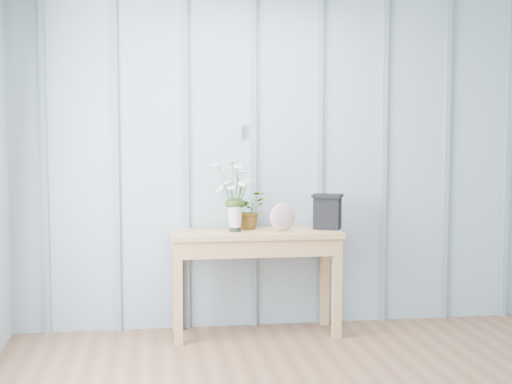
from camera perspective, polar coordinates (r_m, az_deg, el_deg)
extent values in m
cube|color=#94AAB7|center=(5.32, 2.46, 2.65)|extent=(4.00, 0.01, 2.50)
cube|color=#B4B4B9|center=(5.25, -0.99, 4.82)|extent=(0.03, 0.01, 0.10)
cube|color=gray|center=(5.27, -16.58, 2.45)|extent=(0.04, 0.03, 2.50)
cube|color=gray|center=(5.22, -11.14, 2.54)|extent=(0.04, 0.03, 2.50)
cube|color=gray|center=(5.22, -5.65, 2.60)|extent=(0.04, 0.03, 2.50)
cube|color=gray|center=(5.27, -0.20, 2.64)|extent=(0.04, 0.03, 2.50)
cube|color=gray|center=(5.36, 5.11, 2.66)|extent=(0.04, 0.03, 2.50)
cube|color=gray|center=(5.50, 10.19, 2.65)|extent=(0.04, 0.03, 2.50)
cube|color=gray|center=(5.67, 14.99, 2.62)|extent=(0.04, 0.03, 2.50)
cube|color=gray|center=(5.89, 19.47, 2.58)|extent=(0.04, 0.03, 2.50)
cube|color=#AF8451|center=(5.07, -0.08, -3.34)|extent=(1.20, 0.45, 0.04)
cube|color=#AF8451|center=(5.08, -0.08, -4.23)|extent=(1.13, 0.42, 0.12)
cube|color=#AF8451|center=(4.91, -6.26, -8.07)|extent=(0.06, 0.06, 0.71)
cube|color=#AF8451|center=(5.07, 6.49, -7.67)|extent=(0.06, 0.06, 0.71)
cube|color=#AF8451|center=(5.26, -6.40, -7.21)|extent=(0.06, 0.06, 0.71)
cube|color=#AF8451|center=(5.41, 5.51, -6.88)|extent=(0.06, 0.06, 0.71)
cylinder|color=black|center=(5.03, -1.68, -2.87)|extent=(0.08, 0.08, 0.05)
cone|color=beige|center=(5.02, -1.69, -2.00)|extent=(0.12, 0.12, 0.19)
ellipsoid|color=#1F3412|center=(5.01, -1.69, -0.93)|extent=(0.15, 0.12, 0.08)
imported|color=#1F3412|center=(5.16, -0.62, -1.45)|extent=(0.32, 0.32, 0.27)
ellipsoid|color=#915371|center=(5.03, 2.15, -2.01)|extent=(0.21, 0.12, 0.20)
cube|color=black|center=(5.17, 5.73, -1.71)|extent=(0.22, 0.20, 0.23)
cube|color=black|center=(5.15, 5.74, -0.31)|extent=(0.26, 0.23, 0.02)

